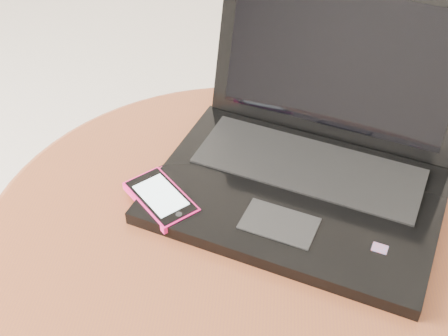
{
  "coord_description": "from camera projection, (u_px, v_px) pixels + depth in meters",
  "views": [
    {
      "loc": [
        -0.02,
        -0.44,
        1.1
      ],
      "look_at": [
        -0.07,
        0.14,
        0.6
      ],
      "focal_mm": 48.49,
      "sensor_mm": 36.0,
      "label": 1
    }
  ],
  "objects": [
    {
      "name": "table",
      "position": [
        238.0,
        286.0,
        0.85
      ],
      "size": [
        0.68,
        0.68,
        0.54
      ],
      "color": "brown",
      "rests_on": "ground"
    },
    {
      "name": "laptop",
      "position": [
        309.0,
        155.0,
        0.81
      ],
      "size": [
        0.45,
        0.42,
        0.24
      ],
      "color": "black",
      "rests_on": "table"
    },
    {
      "name": "phone_black",
      "position": [
        182.0,
        188.0,
        0.82
      ],
      "size": [
        0.11,
        0.11,
        0.01
      ],
      "color": "black",
      "rests_on": "table"
    },
    {
      "name": "phone_pink",
      "position": [
        161.0,
        199.0,
        0.79
      ],
      "size": [
        0.11,
        0.11,
        0.01
      ],
      "color": "#E8166D",
      "rests_on": "phone_black"
    }
  ]
}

